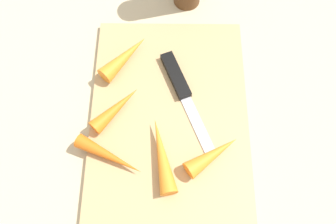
% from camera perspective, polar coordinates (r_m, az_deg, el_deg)
% --- Properties ---
extents(ground_plane, '(1.40, 1.40, 0.00)m').
position_cam_1_polar(ground_plane, '(0.58, -0.00, -0.47)').
color(ground_plane, '#C6B793').
extents(cutting_board, '(0.36, 0.26, 0.01)m').
position_cam_1_polar(cutting_board, '(0.58, -0.00, -0.24)').
color(cutting_board, tan).
rests_on(cutting_board, ground_plane).
extents(knife, '(0.19, 0.09, 0.01)m').
position_cam_1_polar(knife, '(0.59, 1.55, 5.02)').
color(knife, '#B7B7BC').
rests_on(knife, cutting_board).
extents(carrot_long, '(0.07, 0.11, 0.02)m').
position_cam_1_polar(carrot_long, '(0.54, -9.98, -7.17)').
color(carrot_long, orange).
rests_on(carrot_long, cutting_board).
extents(carrot_short, '(0.09, 0.09, 0.03)m').
position_cam_1_polar(carrot_short, '(0.57, -8.84, 0.35)').
color(carrot_short, orange).
rests_on(carrot_short, cutting_board).
extents(carrot_shortest, '(0.08, 0.09, 0.03)m').
position_cam_1_polar(carrot_shortest, '(0.54, 7.19, -7.05)').
color(carrot_shortest, orange).
rests_on(carrot_shortest, cutting_board).
extents(carrot_longest, '(0.12, 0.05, 0.03)m').
position_cam_1_polar(carrot_longest, '(0.53, -1.27, -7.13)').
color(carrot_longest, orange).
rests_on(carrot_longest, cutting_board).
extents(carrot_medium, '(0.10, 0.09, 0.03)m').
position_cam_1_polar(carrot_medium, '(0.61, -7.36, 9.04)').
color(carrot_medium, orange).
rests_on(carrot_medium, cutting_board).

